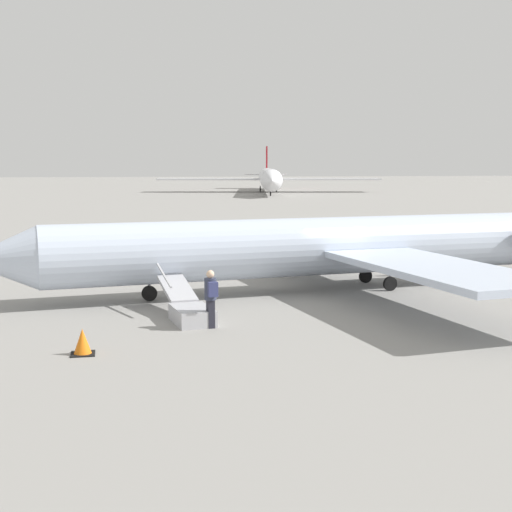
{
  "coord_description": "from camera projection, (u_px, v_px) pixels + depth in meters",
  "views": [
    {
      "loc": [
        8.29,
        26.34,
        4.8
      ],
      "look_at": [
        3.12,
        1.17,
        1.55
      ],
      "focal_mm": 50.0,
      "sensor_mm": 36.0,
      "label": 1
    }
  ],
  "objects": [
    {
      "name": "traffic_cone_near_stairs",
      "position": [
        83.0,
        342.0,
        18.24
      ],
      "size": [
        0.61,
        0.61,
        0.67
      ],
      "color": "black",
      "rests_on": "ground"
    },
    {
      "name": "boarding_stairs",
      "position": [
        189.0,
        309.0,
        22.24
      ],
      "size": [
        1.56,
        4.11,
        1.53
      ],
      "rotation": [
        0.0,
        0.0,
        -1.43
      ],
      "color": "#B2B2B7",
      "rests_on": "ground"
    },
    {
      "name": "airplane_main",
      "position": [
        348.0,
        245.0,
        27.9
      ],
      "size": [
        27.08,
        20.74,
        5.85
      ],
      "rotation": [
        0.0,
        0.0,
        0.14
      ],
      "color": "silver",
      "rests_on": "ground"
    },
    {
      "name": "airplane_far_left",
      "position": [
        269.0,
        178.0,
        131.17
      ],
      "size": [
        41.47,
        52.79,
        8.99
      ],
      "rotation": [
        0.0,
        0.0,
        1.37
      ],
      "color": "silver",
      "rests_on": "ground"
    },
    {
      "name": "ground_plane",
      "position": [
        328.0,
        290.0,
        27.85
      ],
      "size": [
        600.0,
        600.0,
        0.0
      ],
      "primitive_type": "plane",
      "color": "gray"
    },
    {
      "name": "passenger",
      "position": [
        211.0,
        295.0,
        21.14
      ],
      "size": [
        0.37,
        0.56,
        1.74
      ],
      "rotation": [
        0.0,
        0.0,
        -1.43
      ],
      "color": "#23232D",
      "rests_on": "ground"
    }
  ]
}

